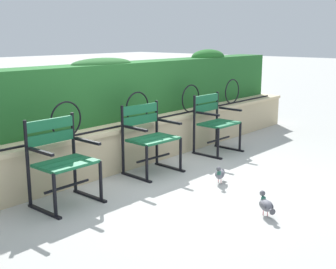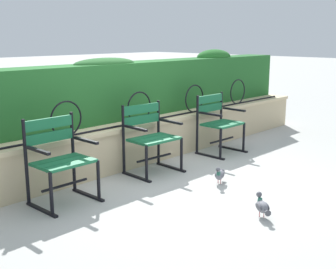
{
  "view_description": "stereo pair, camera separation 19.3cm",
  "coord_description": "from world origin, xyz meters",
  "px_view_note": "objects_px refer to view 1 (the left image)",
  "views": [
    {
      "loc": [
        -3.88,
        -3.2,
        1.7
      ],
      "look_at": [
        0.0,
        0.17,
        0.55
      ],
      "focal_mm": 47.48,
      "sensor_mm": 36.0,
      "label": 1
    },
    {
      "loc": [
        -3.75,
        -3.34,
        1.7
      ],
      "look_at": [
        0.0,
        0.17,
        0.55
      ],
      "focal_mm": 47.48,
      "sensor_mm": 36.0,
      "label": 2
    }
  ],
  "objects_px": {
    "pigeon_far_side": "(220,174)",
    "park_chair_left": "(61,159)",
    "park_chair_centre": "(149,136)",
    "park_chair_right": "(215,121)",
    "pigeon_near_chairs": "(266,205)"
  },
  "relations": [
    {
      "from": "pigeon_far_side",
      "to": "park_chair_left",
      "type": "bearing_deg",
      "value": 151.82
    },
    {
      "from": "park_chair_centre",
      "to": "park_chair_right",
      "type": "height_order",
      "value": "park_chair_centre"
    },
    {
      "from": "pigeon_near_chairs",
      "to": "park_chair_left",
      "type": "bearing_deg",
      "value": 121.45
    },
    {
      "from": "park_chair_right",
      "to": "pigeon_near_chairs",
      "type": "distance_m",
      "value": 2.45
    },
    {
      "from": "park_chair_centre",
      "to": "pigeon_near_chairs",
      "type": "bearing_deg",
      "value": -99.21
    },
    {
      "from": "pigeon_near_chairs",
      "to": "park_chair_centre",
      "type": "bearing_deg",
      "value": 80.79
    },
    {
      "from": "pigeon_far_side",
      "to": "pigeon_near_chairs",
      "type": "bearing_deg",
      "value": -120.58
    },
    {
      "from": "park_chair_left",
      "to": "park_chair_right",
      "type": "xyz_separation_m",
      "value": [
        2.73,
        0.02,
        -0.01
      ]
    },
    {
      "from": "park_chair_centre",
      "to": "park_chair_right",
      "type": "bearing_deg",
      "value": -1.94
    },
    {
      "from": "pigeon_near_chairs",
      "to": "pigeon_far_side",
      "type": "height_order",
      "value": "same"
    },
    {
      "from": "pigeon_near_chairs",
      "to": "pigeon_far_side",
      "type": "xyz_separation_m",
      "value": [
        0.53,
        0.9,
        0.0
      ]
    },
    {
      "from": "pigeon_near_chairs",
      "to": "pigeon_far_side",
      "type": "relative_size",
      "value": 0.9
    },
    {
      "from": "park_chair_right",
      "to": "pigeon_near_chairs",
      "type": "height_order",
      "value": "park_chair_right"
    },
    {
      "from": "park_chair_centre",
      "to": "pigeon_far_side",
      "type": "relative_size",
      "value": 3.13
    },
    {
      "from": "park_chair_centre",
      "to": "pigeon_near_chairs",
      "type": "distance_m",
      "value": 1.87
    }
  ]
}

